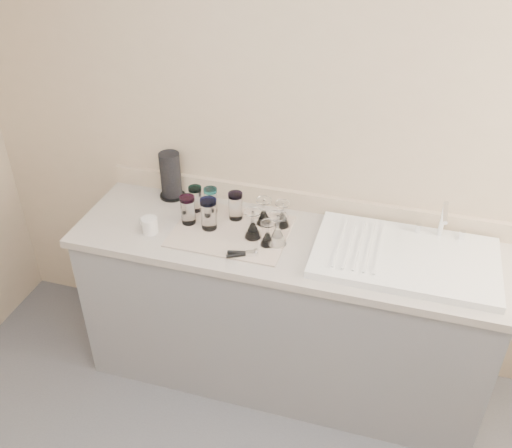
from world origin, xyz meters
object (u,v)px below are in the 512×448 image
(goblet_front_right, at_px, (277,234))
(paper_towel_roll, at_px, (171,176))
(sink_unit, at_px, (406,257))
(goblet_front_left, at_px, (253,228))
(tumbler_purple, at_px, (236,206))
(goblet_back_right, at_px, (282,218))
(goblet_extra, at_px, (268,237))
(goblet_back_left, at_px, (264,215))
(white_mug, at_px, (149,225))
(tumbler_blue, at_px, (209,214))
(can_opener, at_px, (242,254))
(tumbler_magenta, at_px, (188,210))
(tumbler_cyan, at_px, (211,200))
(tumbler_teal, at_px, (195,198))

(goblet_front_right, xyz_separation_m, paper_towel_roll, (-0.65, 0.26, 0.06))
(sink_unit, xyz_separation_m, goblet_front_left, (-0.71, -0.03, 0.04))
(tumbler_purple, relative_size, goblet_back_right, 1.10)
(tumbler_purple, bearing_deg, goblet_extra, -38.88)
(goblet_back_left, bearing_deg, goblet_back_right, 4.20)
(goblet_front_right, bearing_deg, white_mug, -173.03)
(sink_unit, xyz_separation_m, goblet_extra, (-0.63, -0.07, 0.03))
(tumbler_blue, distance_m, goblet_front_right, 0.35)
(can_opener, bearing_deg, tumbler_blue, 142.84)
(goblet_back_left, xyz_separation_m, paper_towel_roll, (-0.54, 0.12, 0.07))
(paper_towel_roll, bearing_deg, white_mug, -85.09)
(goblet_front_left, distance_m, goblet_front_right, 0.13)
(goblet_front_right, bearing_deg, tumbler_magenta, 174.36)
(tumbler_magenta, distance_m, tumbler_blue, 0.11)
(tumbler_cyan, xyz_separation_m, tumbler_magenta, (-0.07, -0.12, 0.01))
(tumbler_cyan, relative_size, tumbler_magenta, 0.92)
(tumbler_cyan, height_order, tumbler_blue, tumbler_blue)
(white_mug, bearing_deg, goblet_back_right, 20.45)
(goblet_back_left, distance_m, can_opener, 0.28)
(sink_unit, xyz_separation_m, white_mug, (-1.20, -0.12, 0.02))
(goblet_back_right, bearing_deg, white_mug, -159.55)
(tumbler_cyan, distance_m, tumbler_magenta, 0.14)
(tumbler_cyan, bearing_deg, sink_unit, -7.02)
(tumbler_purple, relative_size, tumbler_blue, 0.90)
(goblet_front_left, bearing_deg, goblet_back_left, 81.42)
(goblet_front_left, distance_m, can_opener, 0.16)
(goblet_back_left, bearing_deg, can_opener, -94.73)
(goblet_front_left, bearing_deg, paper_towel_roll, 154.66)
(tumbler_purple, height_order, tumbler_magenta, tumbler_magenta)
(tumbler_cyan, bearing_deg, paper_towel_roll, 159.28)
(sink_unit, distance_m, tumbler_blue, 0.94)
(goblet_front_right, bearing_deg, tumbler_cyan, 156.75)
(tumbler_purple, xyz_separation_m, paper_towel_roll, (-0.39, 0.12, 0.04))
(goblet_extra, bearing_deg, tumbler_blue, 169.98)
(tumbler_blue, distance_m, goblet_back_left, 0.27)
(sink_unit, relative_size, paper_towel_roll, 3.25)
(can_opener, xyz_separation_m, paper_towel_roll, (-0.52, 0.40, 0.11))
(tumbler_teal, bearing_deg, goblet_back_right, -1.72)
(goblet_back_left, height_order, goblet_extra, goblet_back_left)
(tumbler_purple, xyz_separation_m, goblet_back_left, (0.15, -0.01, -0.03))
(tumbler_purple, xyz_separation_m, goblet_back_right, (0.24, 0.00, -0.03))
(goblet_front_left, bearing_deg, goblet_back_right, 50.04)
(tumbler_blue, bearing_deg, sink_unit, 0.95)
(goblet_extra, distance_m, paper_towel_roll, 0.67)
(tumbler_cyan, height_order, paper_towel_roll, paper_towel_roll)
(tumbler_teal, bearing_deg, paper_towel_roll, 149.96)
(tumbler_cyan, distance_m, goblet_back_right, 0.38)
(tumbler_teal, height_order, goblet_extra, tumbler_teal)
(goblet_back_right, bearing_deg, goblet_front_right, -84.46)
(tumbler_magenta, xyz_separation_m, white_mug, (-0.15, -0.12, -0.04))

